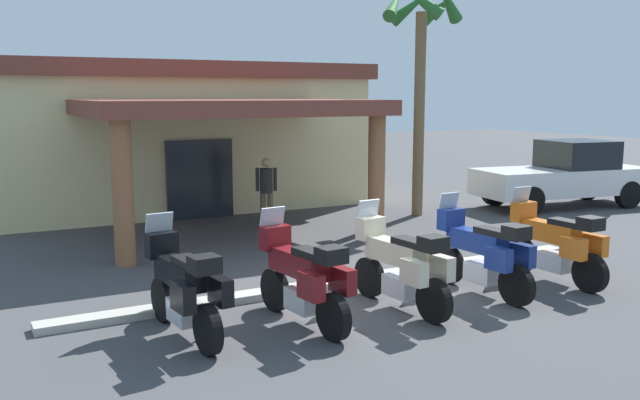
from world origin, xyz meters
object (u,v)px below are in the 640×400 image
(pickup_truck_white, at_px, (565,175))
(palm_tree_near_portico, at_px, (421,41))
(motorcycle_blue, at_px, (483,253))
(motorcycle_orange, at_px, (556,243))
(motorcycle_cream, at_px, (401,265))
(motorcycle_maroon, at_px, (303,278))
(pedestrian, at_px, (266,187))
(motel_building, at_px, (171,133))
(motorcycle_black, at_px, (184,288))

(pickup_truck_white, distance_m, palm_tree_near_portico, 6.03)
(motorcycle_blue, distance_m, motorcycle_orange, 1.64)
(motorcycle_cream, distance_m, pickup_truck_white, 11.38)
(motorcycle_maroon, height_order, motorcycle_blue, same)
(motorcycle_cream, distance_m, palm_tree_near_portico, 9.33)
(motorcycle_cream, distance_m, motorcycle_blue, 1.64)
(motorcycle_cream, xyz_separation_m, pedestrian, (0.92, 7.03, 0.31))
(palm_tree_near_portico, bearing_deg, motorcycle_cream, -128.66)
(motel_building, xyz_separation_m, palm_tree_near_portico, (5.35, -5.15, 2.55))
(motorcycle_maroon, bearing_deg, palm_tree_near_portico, -52.27)
(motorcycle_black, xyz_separation_m, motorcycle_blue, (4.93, -0.42, 0.00))
(pickup_truck_white, relative_size, palm_tree_near_portico, 0.86)
(motorcycle_cream, xyz_separation_m, pickup_truck_white, (9.90, 5.62, 0.24))
(motorcycle_black, relative_size, pickup_truck_white, 0.41)
(motorcycle_orange, height_order, pickup_truck_white, pickup_truck_white)
(motorcycle_maroon, relative_size, palm_tree_near_portico, 0.35)
(motorcycle_cream, distance_m, pedestrian, 7.10)
(motorcycle_blue, distance_m, pedestrian, 7.07)
(motorcycle_black, bearing_deg, pedestrian, -37.50)
(motorcycle_black, distance_m, pickup_truck_white, 14.17)
(pedestrian, bearing_deg, motel_building, 37.37)
(motorcycle_black, distance_m, motorcycle_cream, 3.32)
(pedestrian, distance_m, palm_tree_near_portico, 5.72)
(motorcycle_black, height_order, palm_tree_near_portico, palm_tree_near_portico)
(motorcycle_cream, bearing_deg, motorcycle_orange, -94.86)
(motel_building, xyz_separation_m, motorcycle_blue, (1.72, -11.73, -1.44))
(motel_building, xyz_separation_m, motorcycle_cream, (0.08, -11.74, -1.44))
(motorcycle_maroon, relative_size, pedestrian, 1.28)
(motorcycle_cream, bearing_deg, palm_tree_near_portico, -42.83)
(pedestrian, bearing_deg, motorcycle_orange, -136.09)
(pedestrian, bearing_deg, pickup_truck_white, -73.55)
(motorcycle_blue, xyz_separation_m, pedestrian, (-0.73, 7.03, 0.31))
(motorcycle_cream, height_order, pickup_truck_white, pickup_truck_white)
(motorcycle_maroon, relative_size, motorcycle_blue, 1.00)
(motorcycle_black, height_order, motorcycle_maroon, same)
(motorcycle_maroon, distance_m, motorcycle_blue, 3.29)
(motorcycle_black, bearing_deg, motel_building, -20.85)
(motorcycle_orange, xyz_separation_m, pedestrian, (-2.37, 7.07, 0.31))
(motel_building, xyz_separation_m, pickup_truck_white, (9.98, -6.12, -1.20))
(motorcycle_maroon, xyz_separation_m, palm_tree_near_portico, (6.91, 6.50, 3.99))
(motorcycle_blue, bearing_deg, palm_tree_near_portico, -31.65)
(palm_tree_near_portico, bearing_deg, motorcycle_orange, -106.65)
(motorcycle_orange, relative_size, palm_tree_near_portico, 0.35)
(pickup_truck_white, bearing_deg, motel_building, 157.69)
(motorcycle_cream, height_order, motorcycle_orange, same)
(motorcycle_black, xyz_separation_m, motorcycle_orange, (6.58, -0.47, 0.00))
(motorcycle_black, bearing_deg, motorcycle_orange, -99.07)
(motorcycle_maroon, distance_m, motorcycle_orange, 4.93)
(motorcycle_black, bearing_deg, palm_tree_near_portico, -59.27)
(motorcycle_cream, bearing_deg, pedestrian, -11.61)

